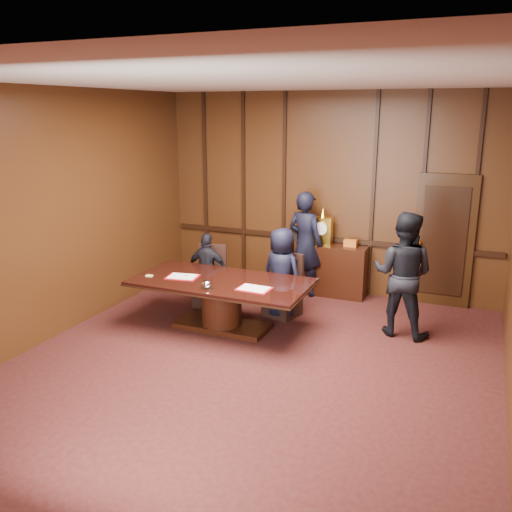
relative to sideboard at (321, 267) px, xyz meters
The scene contains 13 objects.
room 3.36m from the sideboard, 88.80° to the right, with size 7.00×7.04×3.50m.
sideboard is the anchor object (origin of this frame).
conference_table 2.34m from the sideboard, 112.64° to the right, with size 2.62×1.32×0.76m.
folder_left 2.73m from the sideboard, 123.43° to the right, with size 0.51×0.40×0.02m.
folder_right 2.39m from the sideboard, 96.96° to the right, with size 0.47×0.35×0.02m.
inkstand 2.78m from the sideboard, 109.05° to the right, with size 0.20×0.14×0.12m.
notepad 3.13m from the sideboard, 129.44° to the right, with size 0.10×0.07×0.01m, color #FFE87C.
chair_left 2.03m from the sideboard, 140.49° to the right, with size 0.56×0.56×0.99m.
chair_right 1.32m from the sideboard, 100.78° to the right, with size 0.58×0.58×0.99m.
signatory_left 2.07m from the sideboard, 138.76° to the right, with size 0.72×0.30×1.24m, color black.
signatory_right 1.40m from the sideboard, 100.46° to the right, with size 0.70×0.46×1.44m, color black.
witness_left 0.53m from the sideboard, 148.28° to the right, with size 0.67×0.44×1.84m, color black.
witness_right 2.10m from the sideboard, 39.81° to the right, with size 0.88×0.69×1.82m, color black.
Camera 1 is at (2.53, -5.68, 3.18)m, focal length 38.00 mm.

